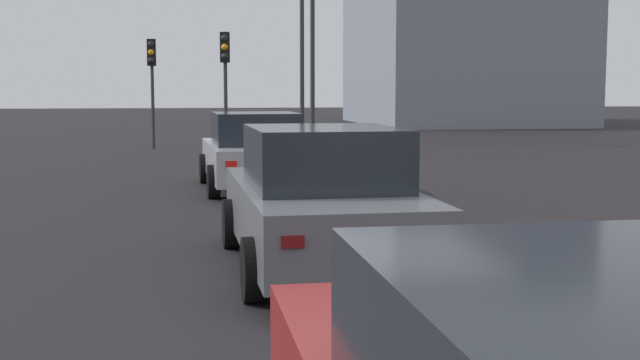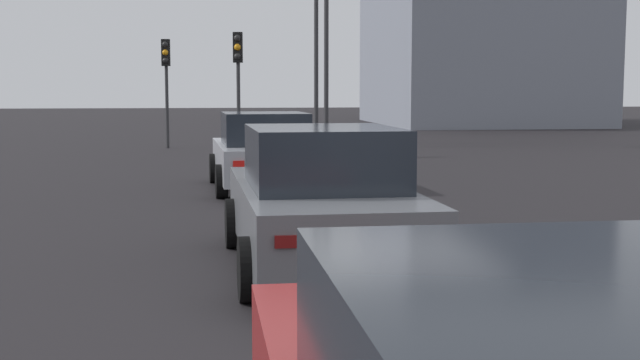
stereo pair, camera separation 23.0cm
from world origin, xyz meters
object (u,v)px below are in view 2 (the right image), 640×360
at_px(traffic_light_near_right, 238,67).
at_px(street_lamp_kerbside, 316,22).
at_px(car_silver_lead, 264,153).
at_px(traffic_light_near_left, 166,70).
at_px(car_grey_second, 320,202).
at_px(street_lamp_far, 326,32).

bearing_deg(traffic_light_near_right, street_lamp_kerbside, 159.17).
xyz_separation_m(car_silver_lead, street_lamp_kerbside, (14.34, -2.97, 3.75)).
height_order(car_silver_lead, traffic_light_near_right, traffic_light_near_right).
bearing_deg(traffic_light_near_left, street_lamp_kerbside, 117.29).
xyz_separation_m(car_grey_second, traffic_light_near_right, (16.12, 0.28, 1.90)).
xyz_separation_m(traffic_light_near_left, traffic_light_near_right, (-3.72, -2.29, 0.01)).
distance_m(car_grey_second, street_lamp_far, 20.74).
bearing_deg(traffic_light_near_right, street_lamp_far, 148.94).
xyz_separation_m(traffic_light_near_left, street_lamp_kerbside, (2.19, -5.43, 1.83)).
bearing_deg(car_silver_lead, traffic_light_near_left, 9.37).
bearing_deg(car_grey_second, street_lamp_kerbside, -8.51).
bearing_deg(street_lamp_far, car_silver_lead, 166.18).
height_order(car_silver_lead, street_lamp_kerbside, street_lamp_kerbside).
relative_size(car_silver_lead, traffic_light_near_left, 1.17).
relative_size(street_lamp_kerbside, street_lamp_far, 1.14).
height_order(street_lamp_kerbside, street_lamp_far, street_lamp_kerbside).
xyz_separation_m(traffic_light_near_right, street_lamp_kerbside, (5.91, -3.14, 1.82)).
xyz_separation_m(car_silver_lead, traffic_light_near_left, (12.15, 2.46, 1.92)).
xyz_separation_m(car_grey_second, street_lamp_far, (20.27, -2.99, 3.23)).
bearing_deg(car_grey_second, street_lamp_far, -9.50).
height_order(traffic_light_near_right, street_lamp_far, street_lamp_far).
bearing_deg(street_lamp_kerbside, traffic_light_near_right, 151.99).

